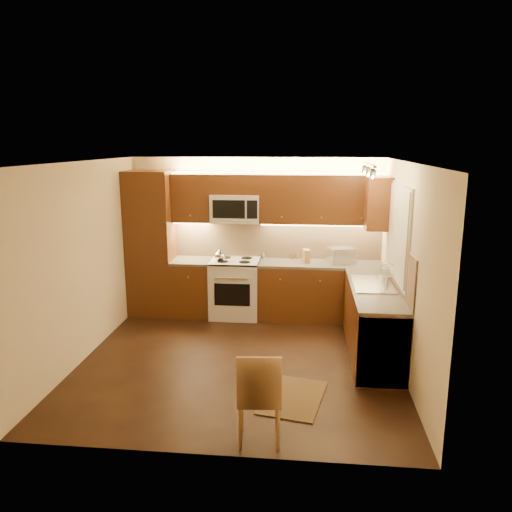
# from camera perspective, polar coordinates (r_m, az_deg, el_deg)

# --- Properties ---
(floor) EXTENTS (4.00, 4.00, 0.01)m
(floor) POSITION_cam_1_polar(r_m,az_deg,el_deg) (6.54, -1.84, -11.79)
(floor) COLOR black
(floor) RESTS_ON ground
(ceiling) EXTENTS (4.00, 4.00, 0.01)m
(ceiling) POSITION_cam_1_polar(r_m,az_deg,el_deg) (5.95, -2.02, 10.66)
(ceiling) COLOR beige
(ceiling) RESTS_ON ground
(wall_back) EXTENTS (4.00, 0.01, 2.50)m
(wall_back) POSITION_cam_1_polar(r_m,az_deg,el_deg) (8.07, 0.00, 2.30)
(wall_back) COLOR beige
(wall_back) RESTS_ON ground
(wall_front) EXTENTS (4.00, 0.01, 2.50)m
(wall_front) POSITION_cam_1_polar(r_m,az_deg,el_deg) (4.24, -5.63, -7.58)
(wall_front) COLOR beige
(wall_front) RESTS_ON ground
(wall_left) EXTENTS (0.01, 4.00, 2.50)m
(wall_left) POSITION_cam_1_polar(r_m,az_deg,el_deg) (6.69, -19.14, -0.62)
(wall_left) COLOR beige
(wall_left) RESTS_ON ground
(wall_right) EXTENTS (0.01, 4.00, 2.50)m
(wall_right) POSITION_cam_1_polar(r_m,az_deg,el_deg) (6.19, 16.76, -1.52)
(wall_right) COLOR beige
(wall_right) RESTS_ON ground
(pantry) EXTENTS (0.70, 0.60, 2.30)m
(pantry) POSITION_cam_1_polar(r_m,az_deg,el_deg) (8.14, -11.86, 1.39)
(pantry) COLOR #46200F
(pantry) RESTS_ON floor
(base_cab_back_left) EXTENTS (0.62, 0.60, 0.86)m
(base_cab_back_left) POSITION_cam_1_polar(r_m,az_deg,el_deg) (8.13, -7.19, -3.66)
(base_cab_back_left) COLOR #46200F
(base_cab_back_left) RESTS_ON floor
(counter_back_left) EXTENTS (0.62, 0.60, 0.04)m
(counter_back_left) POSITION_cam_1_polar(r_m,az_deg,el_deg) (8.02, -7.28, -0.58)
(counter_back_left) COLOR #34312F
(counter_back_left) RESTS_ON base_cab_back_left
(base_cab_back_right) EXTENTS (1.92, 0.60, 0.86)m
(base_cab_back_right) POSITION_cam_1_polar(r_m,az_deg,el_deg) (7.93, 7.29, -4.09)
(base_cab_back_right) COLOR #46200F
(base_cab_back_right) RESTS_ON floor
(counter_back_right) EXTENTS (1.92, 0.60, 0.04)m
(counter_back_right) POSITION_cam_1_polar(r_m,az_deg,el_deg) (7.81, 7.38, -0.93)
(counter_back_right) COLOR #34312F
(counter_back_right) RESTS_ON base_cab_back_right
(base_cab_right) EXTENTS (0.60, 2.00, 0.86)m
(base_cab_right) POSITION_cam_1_polar(r_m,az_deg,el_deg) (6.75, 13.17, -7.39)
(base_cab_right) COLOR #46200F
(base_cab_right) RESTS_ON floor
(counter_right) EXTENTS (0.60, 2.00, 0.04)m
(counter_right) POSITION_cam_1_polar(r_m,az_deg,el_deg) (6.61, 13.37, -3.72)
(counter_right) COLOR #34312F
(counter_right) RESTS_ON base_cab_right
(dishwasher) EXTENTS (0.58, 0.60, 0.84)m
(dishwasher) POSITION_cam_1_polar(r_m,az_deg,el_deg) (6.11, 13.98, -9.64)
(dishwasher) COLOR silver
(dishwasher) RESTS_ON floor
(backsplash_back) EXTENTS (3.30, 0.02, 0.60)m
(backsplash_back) POSITION_cam_1_polar(r_m,az_deg,el_deg) (8.04, 2.48, 1.88)
(backsplash_back) COLOR tan
(backsplash_back) RESTS_ON wall_back
(backsplash_right) EXTENTS (0.02, 2.00, 0.60)m
(backsplash_right) POSITION_cam_1_polar(r_m,az_deg,el_deg) (6.58, 16.02, -1.08)
(backsplash_right) COLOR tan
(backsplash_right) RESTS_ON wall_right
(upper_cab_back_left) EXTENTS (0.62, 0.35, 0.75)m
(upper_cab_back_left) POSITION_cam_1_polar(r_m,az_deg,el_deg) (7.97, -7.27, 6.61)
(upper_cab_back_left) COLOR #46200F
(upper_cab_back_left) RESTS_ON wall_back
(upper_cab_back_right) EXTENTS (1.92, 0.35, 0.75)m
(upper_cab_back_right) POSITION_cam_1_polar(r_m,az_deg,el_deg) (7.77, 7.57, 6.44)
(upper_cab_back_right) COLOR #46200F
(upper_cab_back_right) RESTS_ON wall_back
(upper_cab_bridge) EXTENTS (0.76, 0.35, 0.31)m
(upper_cab_bridge) POSITION_cam_1_polar(r_m,az_deg,el_deg) (7.82, -2.34, 8.20)
(upper_cab_bridge) COLOR #46200F
(upper_cab_bridge) RESTS_ON wall_back
(upper_cab_right_corner) EXTENTS (0.35, 0.50, 0.75)m
(upper_cab_right_corner) POSITION_cam_1_polar(r_m,az_deg,el_deg) (7.41, 13.77, 5.88)
(upper_cab_right_corner) COLOR #46200F
(upper_cab_right_corner) RESTS_ON wall_right
(stove) EXTENTS (0.76, 0.65, 0.92)m
(stove) POSITION_cam_1_polar(r_m,az_deg,el_deg) (7.98, -2.39, -3.68)
(stove) COLOR silver
(stove) RESTS_ON floor
(microwave) EXTENTS (0.76, 0.38, 0.44)m
(microwave) POSITION_cam_1_polar(r_m,az_deg,el_deg) (7.85, -2.33, 5.46)
(microwave) COLOR silver
(microwave) RESTS_ON wall_back
(window_frame) EXTENTS (0.03, 1.44, 1.24)m
(window_frame) POSITION_cam_1_polar(r_m,az_deg,el_deg) (6.64, 15.97, 2.58)
(window_frame) COLOR silver
(window_frame) RESTS_ON wall_right
(window_blinds) EXTENTS (0.02, 1.36, 1.16)m
(window_blinds) POSITION_cam_1_polar(r_m,az_deg,el_deg) (6.64, 15.80, 2.59)
(window_blinds) COLOR silver
(window_blinds) RESTS_ON wall_right
(sink) EXTENTS (0.52, 0.86, 0.15)m
(sink) POSITION_cam_1_polar(r_m,az_deg,el_deg) (6.73, 13.25, -2.58)
(sink) COLOR silver
(sink) RESTS_ON counter_right
(faucet) EXTENTS (0.20, 0.04, 0.30)m
(faucet) POSITION_cam_1_polar(r_m,az_deg,el_deg) (6.74, 14.80, -1.99)
(faucet) COLOR silver
(faucet) RESTS_ON counter_right
(track_light_bar) EXTENTS (0.04, 1.20, 0.03)m
(track_light_bar) POSITION_cam_1_polar(r_m,az_deg,el_deg) (6.34, 12.75, 10.13)
(track_light_bar) COLOR silver
(track_light_bar) RESTS_ON ceiling
(kettle) EXTENTS (0.22, 0.22, 0.20)m
(kettle) POSITION_cam_1_polar(r_m,az_deg,el_deg) (7.81, -4.16, 0.17)
(kettle) COLOR silver
(kettle) RESTS_ON stove
(toaster_oven) EXTENTS (0.48, 0.42, 0.24)m
(toaster_oven) POSITION_cam_1_polar(r_m,az_deg,el_deg) (7.85, 9.68, 0.10)
(toaster_oven) COLOR silver
(toaster_oven) RESTS_ON counter_back_right
(knife_block) EXTENTS (0.13, 0.17, 0.20)m
(knife_block) POSITION_cam_1_polar(r_m,az_deg,el_deg) (7.80, 5.78, 0.01)
(knife_block) COLOR #AF7E4F
(knife_block) RESTS_ON counter_back_right
(spice_jar_a) EXTENTS (0.05, 0.05, 0.10)m
(spice_jar_a) POSITION_cam_1_polar(r_m,az_deg,el_deg) (8.04, 0.94, 0.08)
(spice_jar_a) COLOR silver
(spice_jar_a) RESTS_ON counter_back_right
(spice_jar_b) EXTENTS (0.05, 0.05, 0.09)m
(spice_jar_b) POSITION_cam_1_polar(r_m,az_deg,el_deg) (8.02, 4.10, -0.02)
(spice_jar_b) COLOR brown
(spice_jar_b) RESTS_ON counter_back_right
(spice_jar_c) EXTENTS (0.05, 0.05, 0.09)m
(spice_jar_c) POSITION_cam_1_polar(r_m,az_deg,el_deg) (8.06, 0.95, 0.09)
(spice_jar_c) COLOR silver
(spice_jar_c) RESTS_ON counter_back_right
(spice_jar_d) EXTENTS (0.05, 0.05, 0.10)m
(spice_jar_d) POSITION_cam_1_polar(r_m,az_deg,el_deg) (8.03, 4.73, 0.02)
(spice_jar_d) COLOR #8E5D2A
(spice_jar_d) RESTS_ON counter_back_right
(soap_bottle) EXTENTS (0.10, 0.10, 0.22)m
(soap_bottle) POSITION_cam_1_polar(r_m,az_deg,el_deg) (7.10, 14.59, -1.58)
(soap_bottle) COLOR #BDBCC1
(soap_bottle) RESTS_ON counter_right
(rug) EXTENTS (0.79, 1.03, 0.01)m
(rug) POSITION_cam_1_polar(r_m,az_deg,el_deg) (5.68, 4.27, -15.77)
(rug) COLOR black
(rug) RESTS_ON floor
(dining_chair) EXTENTS (0.44, 0.44, 0.90)m
(dining_chair) POSITION_cam_1_polar(r_m,az_deg,el_deg) (4.78, 0.37, -15.52)
(dining_chair) COLOR #AF7E4F
(dining_chair) RESTS_ON floor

